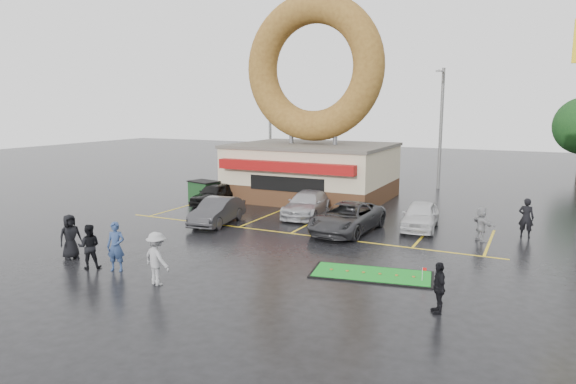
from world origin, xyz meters
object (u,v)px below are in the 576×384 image
at_px(car_silver, 307,204).
at_px(car_black, 215,194).
at_px(streetlight_left, 270,123).
at_px(person_cameraman, 439,288).
at_px(car_grey, 347,218).
at_px(dumpster, 204,192).
at_px(person_blue, 116,247).
at_px(car_white, 420,216).
at_px(donut_shop, 313,133).
at_px(car_dgrey, 217,211).
at_px(streetlight_mid, 441,125).
at_px(putting_green, 372,274).

bearing_deg(car_silver, car_black, 169.71).
distance_m(streetlight_left, person_cameraman, 30.00).
relative_size(car_grey, dumpster, 2.92).
bearing_deg(person_blue, person_cameraman, -14.03).
bearing_deg(car_silver, person_cameraman, -55.90).
xyz_separation_m(car_white, person_blue, (-8.96, -11.93, 0.25)).
bearing_deg(dumpster, streetlight_left, 109.83).
bearing_deg(donut_shop, car_black, -132.90).
xyz_separation_m(car_white, dumpster, (-14.39, 1.41, -0.05)).
bearing_deg(streetlight_left, car_grey, -50.44).
xyz_separation_m(donut_shop, car_dgrey, (-1.38, -9.47, -3.77)).
relative_size(streetlight_mid, car_black, 2.22).
xyz_separation_m(car_black, car_silver, (6.69, -0.50, 0.01)).
bearing_deg(car_silver, car_grey, -43.95).
bearing_deg(streetlight_mid, car_grey, -95.66).
height_order(streetlight_left, car_dgrey, streetlight_left).
xyz_separation_m(person_cameraman, dumpster, (-17.18, 12.07, -0.15)).
distance_m(donut_shop, streetlight_left, 9.87).
relative_size(donut_shop, dumpster, 7.50).
height_order(donut_shop, car_grey, donut_shop).
distance_m(streetlight_left, car_silver, 15.91).
height_order(car_silver, car_grey, car_grey).
height_order(streetlight_mid, car_silver, streetlight_mid).
distance_m(car_silver, putting_green, 10.66).
bearing_deg(car_silver, streetlight_left, 120.14).
xyz_separation_m(car_black, car_dgrey, (3.24, -4.50, 0.01)).
bearing_deg(streetlight_mid, car_dgrey, -115.70).
height_order(car_dgrey, person_cameraman, person_cameraman).
bearing_deg(car_white, person_cameraman, -80.50).
xyz_separation_m(car_grey, car_white, (3.13, 2.27, -0.03)).
height_order(car_black, putting_green, car_black).
relative_size(streetlight_mid, person_cameraman, 5.64).
relative_size(car_silver, person_cameraman, 3.01).
bearing_deg(streetlight_left, donut_shop, -44.78).
bearing_deg(putting_green, donut_shop, 121.29).
height_order(car_black, car_dgrey, car_dgrey).
height_order(streetlight_mid, person_cameraman, streetlight_mid).
bearing_deg(putting_green, person_blue, -157.05).
distance_m(streetlight_left, car_black, 12.82).
xyz_separation_m(car_white, person_cameraman, (2.79, -10.66, 0.10)).
height_order(streetlight_left, person_cameraman, streetlight_left).
relative_size(car_grey, person_blue, 2.76).
height_order(car_grey, person_cameraman, person_cameraman).
relative_size(streetlight_mid, car_grey, 1.71).
relative_size(streetlight_mid, dumpster, 5.00).
height_order(donut_shop, person_blue, donut_shop).
distance_m(car_grey, person_cameraman, 10.27).
bearing_deg(streetlight_left, dumpster, -84.21).
xyz_separation_m(streetlight_mid, car_dgrey, (-8.38, -17.42, -4.08)).
relative_size(car_black, car_dgrey, 0.96).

